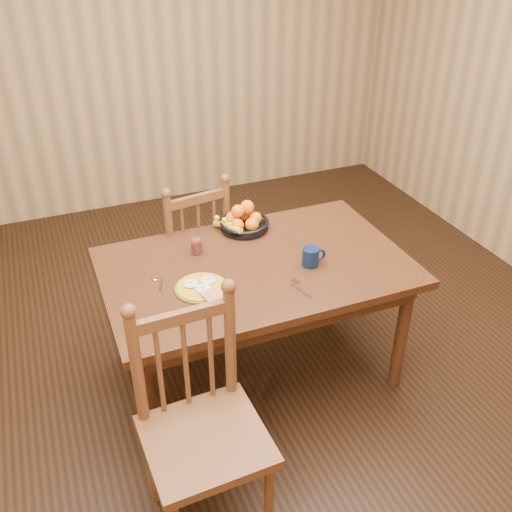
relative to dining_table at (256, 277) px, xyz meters
name	(u,v)px	position (x,y,z in m)	size (l,w,h in m)	color
room	(256,157)	(0.00, 0.00, 0.68)	(4.52, 5.02, 2.72)	black
dining_table	(256,277)	(0.00, 0.00, 0.00)	(1.60, 1.00, 0.75)	black
chair_far	(190,252)	(-0.18, 0.67, -0.17)	(0.52, 0.51, 1.01)	#532C18
chair_near	(202,429)	(-0.55, -0.76, -0.14)	(0.51, 0.48, 1.08)	#532C18
breakfast_plate	(202,288)	(-0.33, -0.12, 0.10)	(0.26, 0.30, 0.04)	#59601E
fork	(299,287)	(0.12, -0.29, 0.09)	(0.06, 0.18, 0.00)	silver
spoon	(157,281)	(-0.52, 0.04, 0.09)	(0.06, 0.16, 0.01)	silver
coffee_mug	(311,256)	(0.27, -0.12, 0.14)	(0.13, 0.09, 0.10)	#091734
juice_glass	(196,246)	(-0.26, 0.23, 0.13)	(0.06, 0.06, 0.09)	silver
fruit_bowl	(243,221)	(0.07, 0.38, 0.14)	(0.32, 0.29, 0.17)	black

